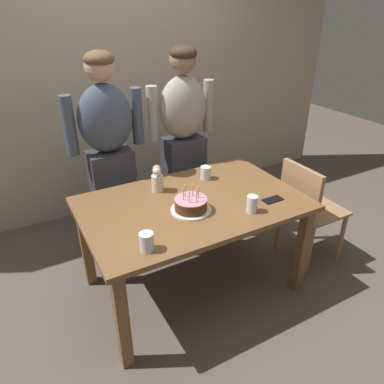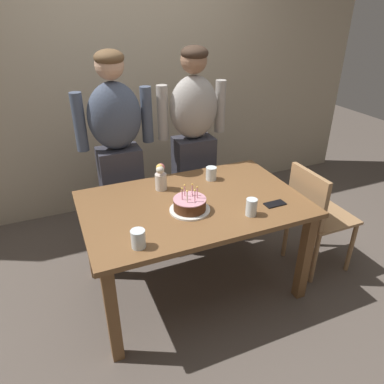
% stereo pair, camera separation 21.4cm
% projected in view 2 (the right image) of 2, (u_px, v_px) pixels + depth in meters
% --- Properties ---
extents(ground_plane, '(10.00, 10.00, 0.00)m').
position_uv_depth(ground_plane, '(193.00, 284.00, 2.78)').
color(ground_plane, '#564C44').
extents(back_wall, '(5.20, 0.10, 2.60)m').
position_uv_depth(back_wall, '(130.00, 78.00, 3.43)').
color(back_wall, tan).
rests_on(back_wall, ground_plane).
extents(dining_table, '(1.50, 0.96, 0.74)m').
position_uv_depth(dining_table, '(193.00, 214.00, 2.48)').
color(dining_table, brown).
rests_on(dining_table, ground_plane).
extents(birthday_cake, '(0.27, 0.27, 0.17)m').
position_uv_depth(birthday_cake, '(190.00, 205.00, 2.31)').
color(birthday_cake, white).
rests_on(birthday_cake, dining_table).
extents(water_glass_near, '(0.08, 0.08, 0.10)m').
position_uv_depth(water_glass_near, '(211.00, 173.00, 2.72)').
color(water_glass_near, silver).
rests_on(water_glass_near, dining_table).
extents(water_glass_far, '(0.07, 0.07, 0.11)m').
position_uv_depth(water_glass_far, '(251.00, 207.00, 2.25)').
color(water_glass_far, silver).
rests_on(water_glass_far, dining_table).
extents(water_glass_side, '(0.08, 0.08, 0.11)m').
position_uv_depth(water_glass_side, '(138.00, 239.00, 1.96)').
color(water_glass_side, silver).
rests_on(water_glass_side, dining_table).
extents(cell_phone, '(0.14, 0.07, 0.01)m').
position_uv_depth(cell_phone, '(275.00, 204.00, 2.40)').
color(cell_phone, black).
rests_on(cell_phone, dining_table).
extents(flower_vase, '(0.08, 0.09, 0.20)m').
position_uv_depth(flower_vase, '(161.00, 177.00, 2.54)').
color(flower_vase, silver).
rests_on(flower_vase, dining_table).
extents(person_man_bearded, '(0.61, 0.27, 1.66)m').
position_uv_depth(person_man_bearded, '(119.00, 154.00, 2.84)').
color(person_man_bearded, '#33333D').
rests_on(person_man_bearded, ground_plane).
extents(person_woman_cardigan, '(0.61, 0.27, 1.66)m').
position_uv_depth(person_woman_cardigan, '(194.00, 143.00, 3.07)').
color(person_woman_cardigan, '#33333D').
rests_on(person_woman_cardigan, ground_plane).
extents(dining_chair, '(0.42, 0.42, 0.87)m').
position_uv_depth(dining_chair, '(314.00, 212.00, 2.74)').
color(dining_chair, '#A37A51').
rests_on(dining_chair, ground_plane).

